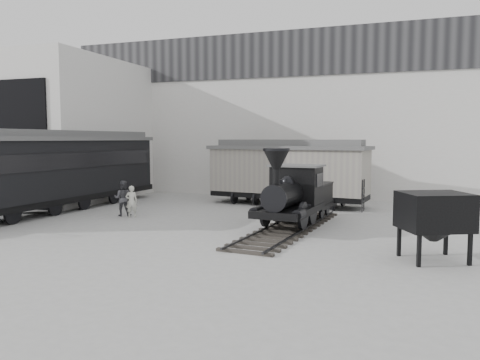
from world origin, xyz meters
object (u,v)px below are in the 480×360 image
at_px(boxcar, 288,171).
at_px(coal_hopper, 434,216).
at_px(locomotive, 294,199).
at_px(visitor_b, 123,198).
at_px(visitor_a, 132,201).
at_px(passenger_coach, 59,170).

bearing_deg(boxcar, coal_hopper, -48.75).
height_order(locomotive, boxcar, boxcar).
xyz_separation_m(visitor_b, coal_hopper, (14.40, -4.39, 0.53)).
xyz_separation_m(visitor_a, visitor_b, (-0.67, 0.25, 0.10)).
distance_m(visitor_b, coal_hopper, 15.07).
bearing_deg(passenger_coach, visitor_b, -4.87).
bearing_deg(visitor_b, coal_hopper, 144.69).
xyz_separation_m(locomotive, boxcar, (-1.84, 6.76, 0.76)).
distance_m(visitor_a, visitor_b, 0.72).
xyz_separation_m(locomotive, visitor_a, (-8.24, -0.11, -0.48)).
bearing_deg(boxcar, visitor_a, -125.37).
distance_m(locomotive, boxcar, 7.05).
bearing_deg(locomotive, boxcar, 110.84).
relative_size(locomotive, coal_hopper, 3.93).
xyz_separation_m(locomotive, visitor_b, (-8.90, 0.14, -0.37)).
distance_m(boxcar, visitor_a, 9.47).
relative_size(locomotive, visitor_a, 6.22).
relative_size(locomotive, passenger_coach, 0.65).
height_order(visitor_a, visitor_b, visitor_b).
height_order(passenger_coach, visitor_b, passenger_coach).
xyz_separation_m(locomotive, passenger_coach, (-13.32, 0.75, 0.96)).
bearing_deg(boxcar, locomotive, -67.19).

